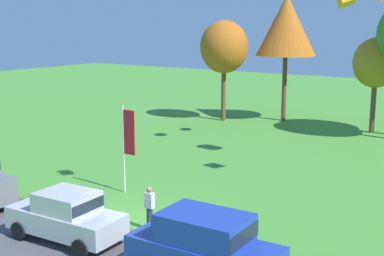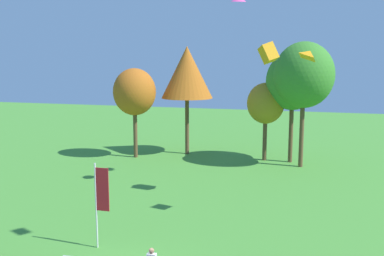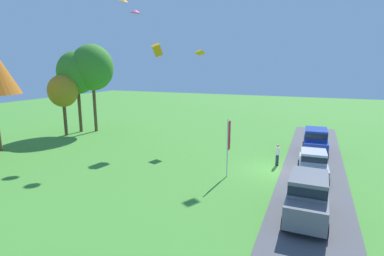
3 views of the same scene
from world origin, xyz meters
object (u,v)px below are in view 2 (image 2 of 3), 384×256
object	(u,v)px
kite_diamond_near_flag	(310,55)
kite_box_high_left	(268,53)
tree_far_right	(135,92)
tree_right_of_center	(266,104)
tree_center_back	(293,81)
flag_banner	(100,195)
tree_far_left	(187,73)
tree_left_of_center	(304,75)

from	to	relation	value
kite_diamond_near_flag	kite_box_high_left	distance (m)	4.27
tree_far_right	kite_box_high_left	xyz separation A→B (m)	(12.56, -9.33, 3.34)
tree_right_of_center	kite_diamond_near_flag	world-z (taller)	kite_diamond_near_flag
tree_far_right	kite_box_high_left	size ratio (longest dim) A/B	7.61
tree_far_right	tree_center_back	bearing A→B (deg)	7.53
tree_right_of_center	kite_diamond_near_flag	distance (m)	15.73
tree_far_right	tree_center_back	world-z (taller)	tree_center_back
tree_center_back	flag_banner	bearing A→B (deg)	-110.64
flag_banner	tree_right_of_center	bearing A→B (deg)	75.09
tree_far_right	kite_diamond_near_flag	distance (m)	20.01
tree_center_back	tree_far_right	bearing A→B (deg)	-172.47
tree_far_left	flag_banner	world-z (taller)	tree_far_left
flag_banner	tree_far_right	bearing A→B (deg)	107.66
kite_diamond_near_flag	flag_banner	bearing A→B (deg)	-148.22
tree_right_of_center	tree_left_of_center	xyz separation A→B (m)	(3.13, -1.58, 2.53)
tree_far_right	tree_center_back	distance (m)	13.68
tree_far_right	flag_banner	xyz separation A→B (m)	(5.88, -18.48, -3.25)
tree_center_back	flag_banner	xyz separation A→B (m)	(-7.63, -20.27, -4.31)
tree_far_left	tree_center_back	distance (m)	9.52
tree_left_of_center	kite_diamond_near_flag	xyz separation A→B (m)	(0.58, -13.14, 1.60)
tree_far_right	kite_box_high_left	world-z (taller)	kite_box_high_left
kite_diamond_near_flag	kite_box_high_left	bearing A→B (deg)	125.22
tree_center_back	kite_box_high_left	xyz separation A→B (m)	(-0.96, -11.12, 2.27)
tree_far_left	tree_right_of_center	size ratio (longest dim) A/B	1.46
tree_right_of_center	tree_center_back	size ratio (longest dim) A/B	0.72
tree_far_right	flag_banner	bearing A→B (deg)	-72.34
tree_right_of_center	flag_banner	size ratio (longest dim) A/B	1.64
tree_far_left	tree_left_of_center	size ratio (longest dim) A/B	0.97
tree_far_left	tree_left_of_center	bearing A→B (deg)	-12.64
tree_far_left	tree_right_of_center	bearing A→B (deg)	-5.91
tree_far_right	tree_left_of_center	world-z (taller)	tree_left_of_center
tree_far_right	kite_diamond_near_flag	bearing A→B (deg)	-40.46
tree_far_left	kite_box_high_left	distance (m)	14.78
tree_center_back	kite_diamond_near_flag	world-z (taller)	kite_diamond_near_flag
tree_right_of_center	tree_far_left	bearing A→B (deg)	174.09
tree_far_right	tree_far_left	size ratio (longest dim) A/B	0.80
tree_left_of_center	kite_box_high_left	bearing A→B (deg)	-101.02
tree_far_right	tree_left_of_center	xyz separation A→B (m)	(14.44, 0.32, 1.64)
tree_left_of_center	flag_banner	distance (m)	21.23
flag_banner	kite_box_high_left	xyz separation A→B (m)	(6.68, 9.15, 6.58)
tree_far_left	tree_right_of_center	xyz separation A→B (m)	(7.25, -0.75, -2.56)
tree_right_of_center	kite_box_high_left	world-z (taller)	kite_box_high_left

